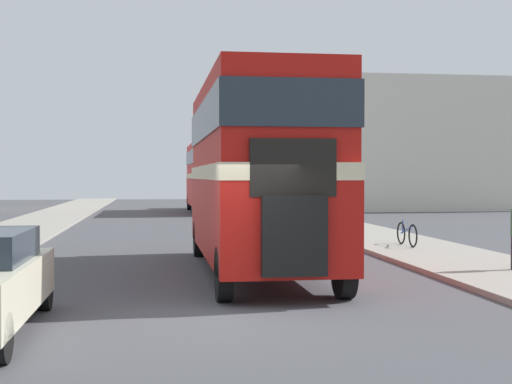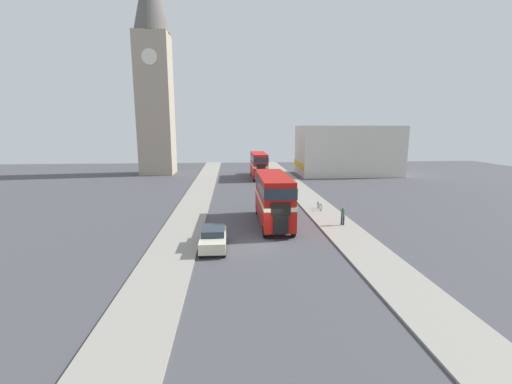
# 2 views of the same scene
# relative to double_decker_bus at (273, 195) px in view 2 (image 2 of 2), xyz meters

# --- Properties ---
(ground_plane) EXTENTS (120.00, 120.00, 0.00)m
(ground_plane) POSITION_rel_double_decker_bus_xyz_m (-1.15, -5.29, -2.62)
(ground_plane) COLOR #47474C
(sidewalk_right) EXTENTS (3.50, 120.00, 0.12)m
(sidewalk_right) POSITION_rel_double_decker_bus_xyz_m (5.60, -5.29, -2.56)
(sidewalk_right) COLOR gray
(sidewalk_right) RESTS_ON ground_plane
(sidewalk_left) EXTENTS (3.50, 120.00, 0.12)m
(sidewalk_left) POSITION_rel_double_decker_bus_xyz_m (-7.90, -5.29, -2.56)
(sidewalk_left) COLOR gray
(sidewalk_left) RESTS_ON ground_plane
(double_decker_bus) EXTENTS (2.57, 9.39, 4.44)m
(double_decker_bus) POSITION_rel_double_decker_bus_xyz_m (0.00, 0.00, 0.00)
(double_decker_bus) COLOR #B2140F
(double_decker_bus) RESTS_ON ground_plane
(bus_distant) EXTENTS (2.42, 9.34, 4.30)m
(bus_distant) POSITION_rel_double_decker_bus_xyz_m (1.00, 28.23, -0.08)
(bus_distant) COLOR red
(bus_distant) RESTS_ON ground_plane
(car_parked_near) EXTENTS (1.79, 4.42, 1.49)m
(car_parked_near) POSITION_rel_double_decker_bus_xyz_m (-5.05, -5.89, -1.85)
(car_parked_near) COLOR beige
(car_parked_near) RESTS_ON ground_plane
(pedestrian_walking) EXTENTS (0.33, 0.33, 1.61)m
(pedestrian_walking) POSITION_rel_double_decker_bus_xyz_m (5.99, -1.18, -1.59)
(pedestrian_walking) COLOR #282833
(pedestrian_walking) RESTS_ON sidewalk_right
(bicycle_on_pavement) EXTENTS (0.05, 1.76, 0.78)m
(bicycle_on_pavement) POSITION_rel_double_decker_bus_xyz_m (5.43, 4.66, -2.14)
(bicycle_on_pavement) COLOR black
(bicycle_on_pavement) RESTS_ON sidewalk_right
(church_tower) EXTENTS (6.17, 6.17, 38.13)m
(church_tower) POSITION_rel_double_decker_bus_xyz_m (-17.22, 35.42, 16.88)
(church_tower) COLOR tan
(church_tower) RESTS_ON ground_plane
(shop_building_block) EXTENTS (17.94, 9.15, 8.83)m
(shop_building_block) POSITION_rel_double_decker_bus_xyz_m (17.53, 31.49, 1.79)
(shop_building_block) COLOR beige
(shop_building_block) RESTS_ON ground_plane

